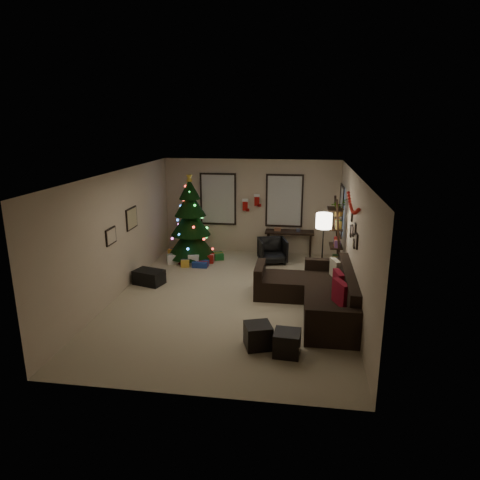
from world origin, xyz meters
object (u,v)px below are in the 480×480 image
(sofa, at_px, (317,295))
(bookshelf, at_px, (337,241))
(christmas_tree, at_px, (191,224))
(desk, at_px, (289,234))
(desk_chair, at_px, (272,251))

(sofa, relative_size, bookshelf, 1.45)
(bookshelf, bearing_deg, sofa, -105.00)
(christmas_tree, relative_size, desk, 1.80)
(sofa, distance_m, desk_chair, 3.06)
(desk, distance_m, desk_chair, 0.84)
(desk, bearing_deg, desk_chair, -123.37)
(desk_chair, distance_m, bookshelf, 2.02)
(desk_chair, bearing_deg, christmas_tree, 166.06)
(sofa, distance_m, desk, 3.58)
(desk, bearing_deg, bookshelf, -55.66)
(desk, height_order, desk_chair, desk)
(christmas_tree, bearing_deg, bookshelf, -14.55)
(sofa, relative_size, desk, 2.15)
(christmas_tree, xyz_separation_m, bookshelf, (3.83, -0.99, -0.04))
(christmas_tree, relative_size, sofa, 0.84)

